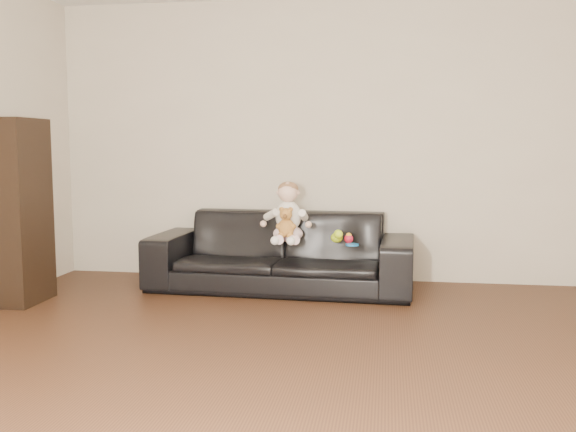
% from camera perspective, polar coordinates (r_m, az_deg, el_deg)
% --- Properties ---
extents(floor, '(5.50, 5.50, 0.00)m').
position_cam_1_polar(floor, '(3.52, -1.98, -14.63)').
color(floor, '#422717').
rests_on(floor, ground).
extents(wall_back, '(5.00, 0.00, 5.00)m').
position_cam_1_polar(wall_back, '(6.01, 2.91, 6.68)').
color(wall_back, beige).
rests_on(wall_back, ground).
extents(sofa, '(2.32, 0.99, 0.67)m').
position_cam_1_polar(sofa, '(5.63, -0.62, -3.16)').
color(sofa, black).
rests_on(sofa, floor).
extents(cabinet, '(0.37, 0.51, 1.47)m').
position_cam_1_polar(cabinet, '(5.54, -23.01, 0.38)').
color(cabinet, black).
rests_on(cabinet, floor).
extents(shelf_item, '(0.18, 0.25, 0.28)m').
position_cam_1_polar(shelf_item, '(5.51, -22.98, 3.80)').
color(shelf_item, silver).
rests_on(shelf_item, cabinet).
extents(baby, '(0.40, 0.47, 0.51)m').
position_cam_1_polar(baby, '(5.45, -0.02, 0.05)').
color(baby, '#F8D2D8').
rests_on(baby, sofa).
extents(teddy_bear, '(0.16, 0.16, 0.25)m').
position_cam_1_polar(teddy_bear, '(5.30, -0.18, -0.61)').
color(teddy_bear, '#A56F2F').
rests_on(teddy_bear, sofa).
extents(toy_green, '(0.11, 0.13, 0.09)m').
position_cam_1_polar(toy_green, '(5.44, 4.35, -1.93)').
color(toy_green, '#B6E11A').
rests_on(toy_green, sofa).
extents(toy_rattle, '(0.10, 0.10, 0.08)m').
position_cam_1_polar(toy_rattle, '(5.41, 5.42, -2.03)').
color(toy_rattle, red).
rests_on(toy_rattle, sofa).
extents(toy_blue_disc, '(0.13, 0.13, 0.02)m').
position_cam_1_polar(toy_blue_disc, '(5.30, 5.72, -2.55)').
color(toy_blue_disc, blue).
rests_on(toy_blue_disc, sofa).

